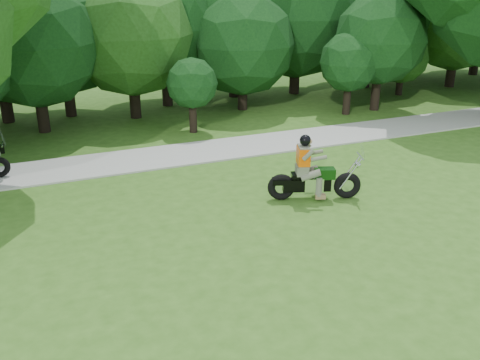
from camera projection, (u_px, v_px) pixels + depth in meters
ground at (402, 246)px, 12.19m from camera, size 100.00×100.00×0.00m
walkway at (259, 144)px, 19.06m from camera, size 60.00×2.20×0.06m
tree_line at (220, 22)px, 23.92m from camera, size 39.33×12.31×7.72m
chopper_motorcycle at (310, 176)px, 14.41m from camera, size 2.52×1.22×1.84m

